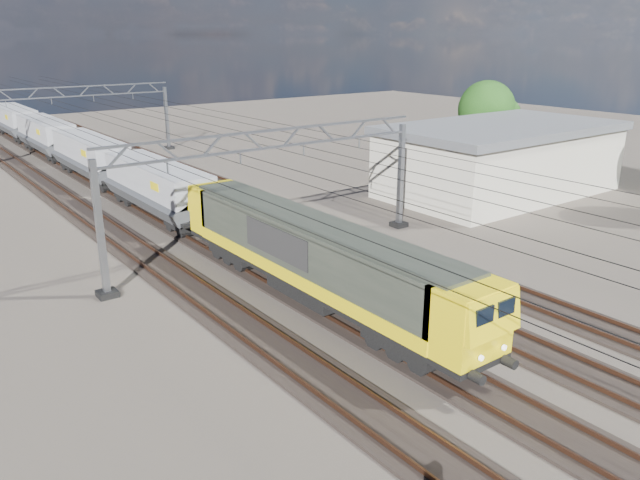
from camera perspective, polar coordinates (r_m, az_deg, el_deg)
ground at (r=32.05m, az=-0.19°, el=-3.43°), size 160.00×160.00×0.00m
track_outer_west at (r=29.13m, az=-9.76°, el=-5.86°), size 2.60×140.00×0.30m
track_loco at (r=30.96m, az=-3.17°, el=-4.12°), size 2.60×140.00×0.30m
track_inner_east at (r=33.17m, az=2.59°, el=-2.54°), size 2.60×140.00×0.30m
track_outer_east at (r=35.70m, az=7.56°, el=-1.16°), size 2.60×140.00×0.30m
catenary_gantry_mid at (r=34.02m, az=-4.23°, el=4.72°), size 19.90×0.90×7.11m
catenary_gantry_far at (r=66.80m, az=-21.46°, el=10.21°), size 19.90×0.90×7.11m
overhead_wires at (r=37.02m, az=-7.69°, el=8.63°), size 12.03×140.00×0.53m
locomotive at (r=28.38m, az=-0.67°, el=-1.33°), size 2.76×21.10×3.62m
hopper_wagon_lead at (r=43.42m, az=-14.63°, el=4.88°), size 3.38×13.00×3.25m
hopper_wagon_mid at (r=56.60m, az=-20.25°, el=7.37°), size 3.38×13.00×3.25m
hopper_wagon_third at (r=70.18m, az=-23.76°, el=8.88°), size 3.38×13.00×3.25m
hopper_wagon_fourth at (r=83.96m, az=-26.13°, el=9.87°), size 3.38×13.00×3.25m
industrial_shed at (r=50.57m, az=16.11°, el=7.17°), size 18.60×10.60×5.40m
tree_far at (r=61.46m, az=15.31°, el=11.27°), size 5.71×5.31×7.89m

